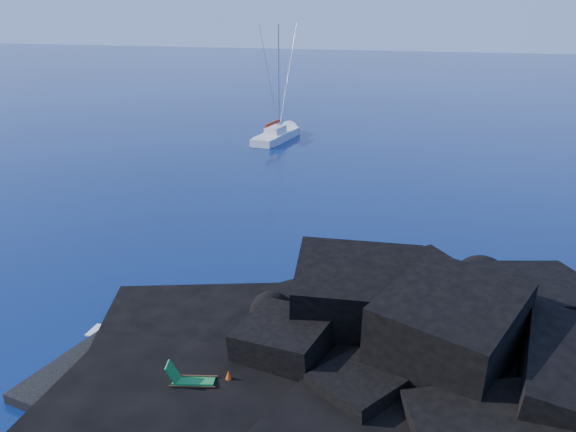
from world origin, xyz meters
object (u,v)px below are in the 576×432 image
Objects in this scene: deck_chair at (194,376)px; sunbather at (210,361)px; sailboat at (277,140)px; marker_cone at (229,378)px.

sunbather is (-0.12, 1.41, -0.37)m from deck_chair.
sailboat is at bearing 89.09° from deck_chair.
deck_chair is (11.60, -39.73, 0.88)m from sailboat.
marker_cone is (1.12, -0.86, 0.13)m from sunbather.
sailboat is 19.38× the size of marker_cone.
marker_cone is at bearing 11.85° from deck_chair.
deck_chair reaches higher than marker_cone.
deck_chair reaches higher than sunbather.
marker_cone is (12.59, -39.18, 0.64)m from sailboat.
sunbather is 2.91× the size of marker_cone.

